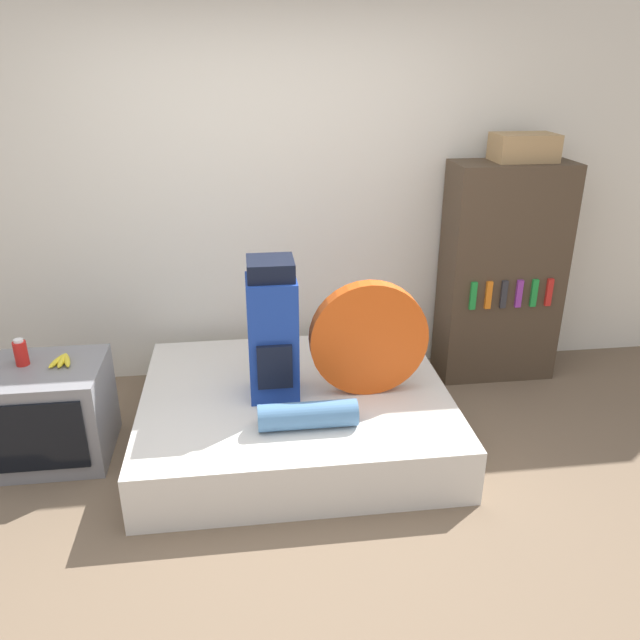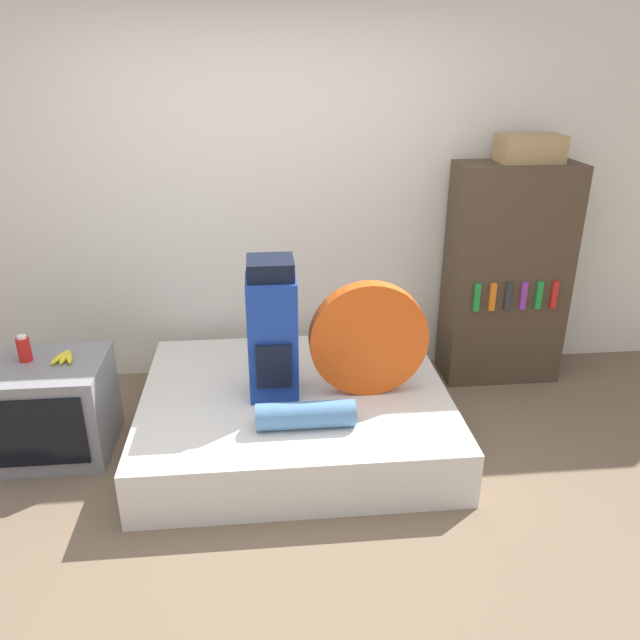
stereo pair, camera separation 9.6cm
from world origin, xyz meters
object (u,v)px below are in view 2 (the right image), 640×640
sleeping_roll (306,415)px  cardboard_box (530,148)px  bookshelf (506,275)px  canister (24,349)px  tent_bag (369,339)px  backpack (272,331)px  television (54,408)px

sleeping_roll → cardboard_box: cardboard_box is taller
sleeping_roll → bookshelf: size_ratio=0.35×
canister → cardboard_box: bearing=11.9°
sleeping_roll → cardboard_box: bearing=35.8°
sleeping_roll → cardboard_box: size_ratio=1.34×
tent_bag → bookshelf: bookshelf is taller
backpack → cardboard_box: (1.71, 0.73, 0.89)m
backpack → bookshelf: (1.64, 0.71, 0.04)m
backpack → tent_bag: size_ratio=1.20×
sleeping_roll → canister: size_ratio=3.42×
tent_bag → canister: 1.96m
sleeping_roll → television: size_ratio=0.85×
sleeping_roll → bookshelf: bearing=36.3°
cardboard_box → tent_bag: bearing=-146.3°
television → canister: canister is taller
backpack → bookshelf: bearing=23.2°
tent_bag → television: (-1.84, 0.05, -0.38)m
backpack → cardboard_box: bearing=23.2°
backpack → canister: bearing=177.0°
backpack → cardboard_box: 2.06m
sleeping_roll → tent_bag: bearing=41.4°
television → backpack: bearing=-0.5°
tent_bag → bookshelf: (1.09, 0.75, 0.10)m
tent_bag → sleeping_roll: (-0.39, -0.35, -0.27)m
bookshelf → cardboard_box: size_ratio=3.84×
cardboard_box → sleeping_roll: bearing=-144.2°
sleeping_roll → bookshelf: (1.49, 1.09, 0.37)m
television → bookshelf: size_ratio=0.41×
backpack → television: bearing=179.5°
tent_bag → bookshelf: 1.33m
tent_bag → bookshelf: size_ratio=0.45×
tent_bag → television: tent_bag is taller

